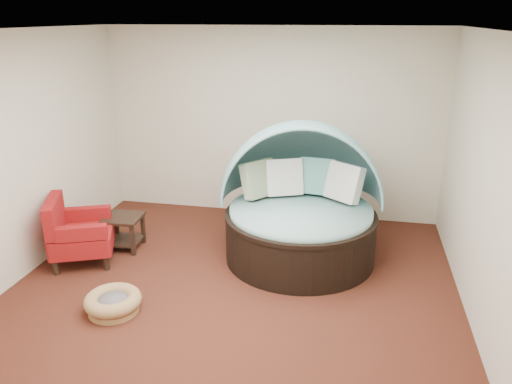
% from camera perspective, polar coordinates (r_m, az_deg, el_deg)
% --- Properties ---
extents(floor, '(5.00, 5.00, 0.00)m').
position_cam_1_polar(floor, '(5.69, -2.89, -11.48)').
color(floor, '#4D2116').
rests_on(floor, ground).
extents(wall_back, '(5.00, 0.00, 5.00)m').
position_cam_1_polar(wall_back, '(7.48, 1.72, 7.75)').
color(wall_back, beige).
rests_on(wall_back, floor).
extents(wall_front, '(5.00, 0.00, 5.00)m').
position_cam_1_polar(wall_front, '(2.97, -15.71, -12.33)').
color(wall_front, beige).
rests_on(wall_front, floor).
extents(wall_left, '(0.00, 5.00, 5.00)m').
position_cam_1_polar(wall_left, '(6.22, -26.10, 3.28)').
color(wall_left, beige).
rests_on(wall_left, floor).
extents(wall_right, '(0.00, 5.00, 5.00)m').
position_cam_1_polar(wall_right, '(5.11, 25.12, 0.20)').
color(wall_right, beige).
rests_on(wall_right, floor).
extents(ceiling, '(5.00, 5.00, 0.00)m').
position_cam_1_polar(ceiling, '(4.88, -3.48, 17.99)').
color(ceiling, white).
rests_on(ceiling, wall_back).
extents(canopy_daybed, '(2.19, 2.13, 1.73)m').
position_cam_1_polar(canopy_daybed, '(6.24, 5.17, -0.47)').
color(canopy_daybed, black).
rests_on(canopy_daybed, floor).
extents(pet_basket, '(0.74, 0.74, 0.21)m').
position_cam_1_polar(pet_basket, '(5.53, -16.02, -12.01)').
color(pet_basket, olive).
rests_on(pet_basket, floor).
extents(red_armchair, '(0.96, 0.96, 0.86)m').
position_cam_1_polar(red_armchair, '(6.57, -19.78, -4.39)').
color(red_armchair, black).
rests_on(red_armchair, floor).
extents(side_table, '(0.50, 0.50, 0.45)m').
position_cam_1_polar(side_table, '(6.80, -14.86, -3.97)').
color(side_table, black).
rests_on(side_table, floor).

